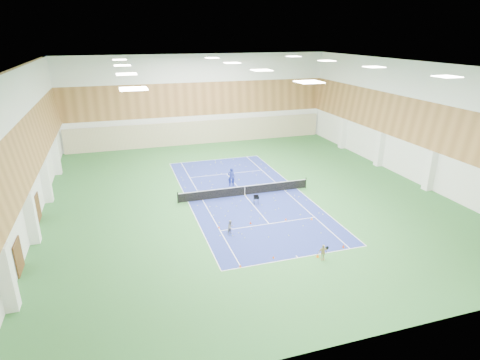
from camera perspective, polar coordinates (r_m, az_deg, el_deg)
name	(u,v)px	position (r m, az deg, el deg)	size (l,w,h in m)	color
ground	(245,195)	(38.35, 0.68, -2.17)	(40.00, 40.00, 0.00)	#2B652E
room_shell	(245,134)	(36.48, 0.72, 6.57)	(36.00, 40.00, 12.00)	white
wood_cladding	(245,112)	(36.06, 0.73, 9.66)	(36.00, 40.00, 8.00)	#A06D3B
ceiling_light_grid	(245,66)	(35.54, 0.76, 15.88)	(21.40, 25.40, 0.06)	white
court_surface	(245,195)	(38.35, 0.68, -2.16)	(10.97, 23.77, 0.01)	navy
tennis_balls_scatter	(245,195)	(38.33, 0.68, -2.11)	(10.57, 22.77, 0.07)	#DFF129
tennis_net	(245,190)	(38.15, 0.68, -1.41)	(12.80, 0.10, 1.10)	black
back_curtain	(201,132)	(56.09, -5.62, 6.76)	(35.40, 0.16, 3.20)	#C6B793
door_left_a	(19,257)	(29.84, -28.96, -9.52)	(0.08, 1.80, 2.20)	#593319
door_left_b	(38,208)	(36.95, -26.83, -3.54)	(0.08, 1.80, 2.20)	#593319
coach	(231,177)	(40.25, -1.24, 0.43)	(0.71, 0.47, 1.96)	navy
child_court	(231,227)	(31.01, -1.35, -6.73)	(0.56, 0.43, 1.14)	gray
child_apron	(323,252)	(28.31, 11.71, -10.03)	(0.67, 0.28, 1.14)	tan
ball_cart	(256,200)	(36.30, 2.31, -2.83)	(0.47, 0.47, 0.82)	black
cone_svc_a	(219,227)	(32.12, -3.01, -6.70)	(0.18, 0.18, 0.19)	#FF450D
cone_svc_b	(251,223)	(32.78, 1.51, -6.08)	(0.19, 0.19, 0.21)	red
cone_svc_c	(286,219)	(33.58, 6.54, -5.53)	(0.19, 0.19, 0.21)	#FF540D
cone_svc_d	(312,218)	(33.98, 10.16, -5.39)	(0.20, 0.20, 0.22)	orange
cone_base_a	(240,266)	(27.19, 0.03, -12.11)	(0.17, 0.17, 0.19)	#E74E0C
cone_base_b	(273,257)	(28.22, 4.78, -10.86)	(0.17, 0.17, 0.19)	#EB5B0C
cone_base_c	(318,255)	(28.75, 10.98, -10.49)	(0.23, 0.23, 0.25)	orange
cone_base_d	(343,246)	(30.33, 14.49, -9.09)	(0.20, 0.20, 0.22)	red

